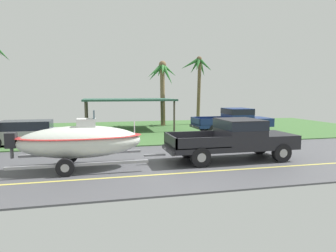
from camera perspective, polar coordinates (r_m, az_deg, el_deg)
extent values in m
cube|color=#4C4C51|center=(13.12, 4.48, -6.76)|extent=(36.00, 8.00, 0.06)
cube|color=#3D6633|center=(23.66, -3.80, -0.81)|extent=(36.00, 14.00, 0.11)
cube|color=#DBCC4C|center=(11.46, 7.30, -8.56)|extent=(34.20, 0.12, 0.01)
cube|color=black|center=(13.47, 11.85, -3.67)|extent=(5.55, 2.02, 0.22)
cube|color=black|center=(14.38, 19.09, -2.04)|extent=(1.55, 2.02, 0.38)
cube|color=black|center=(13.54, 13.39, -0.93)|extent=(1.66, 2.02, 1.05)
cube|color=black|center=(13.51, 13.43, 0.31)|extent=(1.68, 2.04, 0.38)
cube|color=black|center=(12.84, 5.35, -3.46)|extent=(2.33, 2.02, 0.04)
cube|color=black|center=(13.72, 4.05, -1.95)|extent=(2.33, 0.08, 0.45)
cube|color=black|center=(11.91, 6.88, -3.25)|extent=(2.33, 0.08, 0.45)
cube|color=black|center=(12.49, 0.47, -2.76)|extent=(0.08, 2.02, 0.45)
cube|color=#333338|center=(12.54, 0.02, -4.56)|extent=(0.12, 1.82, 0.16)
sphere|color=#B2B2B7|center=(12.50, -0.51, -4.35)|extent=(0.10, 0.10, 0.10)
cylinder|color=black|center=(15.18, 16.94, -3.57)|extent=(0.80, 0.28, 0.80)
cylinder|color=#9E9EA3|center=(15.18, 16.94, -3.57)|extent=(0.36, 0.29, 0.36)
cylinder|color=black|center=(13.69, 20.76, -4.77)|extent=(0.80, 0.28, 0.80)
cylinder|color=#9E9EA3|center=(13.69, 20.76, -4.77)|extent=(0.36, 0.29, 0.36)
cylinder|color=black|center=(13.71, 3.65, -4.35)|extent=(0.80, 0.28, 0.80)
cylinder|color=#9E9EA3|center=(13.71, 3.65, -4.35)|extent=(0.36, 0.29, 0.36)
cylinder|color=black|center=(12.04, 6.20, -5.88)|extent=(0.80, 0.28, 0.80)
cylinder|color=#9E9EA3|center=(12.04, 6.20, -5.88)|extent=(0.36, 0.29, 0.36)
cube|color=gray|center=(12.45, -2.54, -5.53)|extent=(0.90, 0.10, 0.08)
cube|color=gray|center=(13.23, -15.99, -5.06)|extent=(4.95, 0.12, 0.10)
cube|color=gray|center=(11.27, -16.40, -7.05)|extent=(4.95, 0.12, 0.10)
cylinder|color=black|center=(13.33, -18.10, -5.31)|extent=(0.64, 0.22, 0.64)
cylinder|color=#9E9EA3|center=(13.33, -18.10, -5.31)|extent=(0.29, 0.23, 0.29)
cylinder|color=black|center=(11.26, -18.94, -7.46)|extent=(0.64, 0.22, 0.64)
cylinder|color=#9E9EA3|center=(11.26, -18.94, -7.46)|extent=(0.29, 0.23, 0.29)
ellipsoid|color=silver|center=(12.13, -16.27, -2.89)|extent=(4.67, 1.95, 1.24)
ellipsoid|color=#B22626|center=(12.10, -16.30, -1.88)|extent=(4.76, 1.99, 0.12)
cube|color=silver|center=(12.04, -15.25, -0.17)|extent=(0.70, 0.60, 0.65)
cube|color=slate|center=(11.99, -13.88, 2.12)|extent=(0.06, 0.56, 0.36)
cube|color=black|center=(12.47, -27.63, -2.40)|extent=(0.36, 0.44, 0.56)
cylinder|color=#4C4C51|center=(12.52, -27.55, -3.94)|extent=(0.12, 0.12, 0.68)
cylinder|color=silver|center=(12.14, -6.40, -0.29)|extent=(0.04, 0.04, 0.50)
cube|color=navy|center=(22.13, 12.03, 0.22)|extent=(5.60, 2.02, 0.22)
cube|color=navy|center=(23.05, 16.57, 1.09)|extent=(1.57, 2.02, 0.38)
cube|color=navy|center=(22.25, 12.98, 1.91)|extent=(1.68, 2.02, 1.08)
cube|color=black|center=(22.23, 13.00, 2.71)|extent=(1.70, 2.04, 0.38)
cube|color=#112047|center=(21.47, 8.13, 0.46)|extent=(2.35, 2.02, 0.04)
cube|color=navy|center=(22.35, 7.22, 1.23)|extent=(2.35, 0.08, 0.45)
cube|color=navy|center=(20.56, 9.14, 0.76)|extent=(2.35, 0.08, 0.45)
cube|color=navy|center=(21.06, 5.27, 0.94)|extent=(0.08, 2.02, 0.45)
cube|color=#333338|center=(21.07, 5.00, -0.13)|extent=(0.12, 1.81, 0.16)
sphere|color=#B2B2B7|center=(21.02, 4.69, 0.00)|extent=(0.10, 0.10, 0.10)
cylinder|color=black|center=(23.83, 15.29, 0.01)|extent=(0.80, 0.28, 0.80)
cylinder|color=#9E9EA3|center=(23.83, 15.29, 0.01)|extent=(0.36, 0.29, 0.36)
cylinder|color=black|center=(22.29, 17.51, -0.49)|extent=(0.80, 0.28, 0.80)
cylinder|color=#9E9EA3|center=(22.29, 17.51, -0.49)|extent=(0.36, 0.29, 0.36)
cylinder|color=black|center=(22.30, 6.99, -0.24)|extent=(0.80, 0.28, 0.80)
cylinder|color=#9E9EA3|center=(22.30, 6.99, -0.24)|extent=(0.36, 0.29, 0.36)
cylinder|color=black|center=(20.64, 8.73, -0.79)|extent=(0.80, 0.28, 0.80)
cylinder|color=#9E9EA3|center=(20.64, 8.73, -0.79)|extent=(0.36, 0.29, 0.36)
cube|color=#99999E|center=(18.62, -24.51, -1.66)|extent=(4.76, 1.81, 0.70)
cube|color=black|center=(18.59, -25.32, 0.15)|extent=(2.67, 1.66, 0.50)
cylinder|color=black|center=(19.20, -19.28, -1.82)|extent=(0.66, 0.22, 0.66)
cylinder|color=#9E9EA3|center=(19.20, -19.28, -1.82)|extent=(0.30, 0.23, 0.30)
cylinder|color=black|center=(17.60, -19.80, -2.56)|extent=(0.66, 0.22, 0.66)
cylinder|color=#9E9EA3|center=(17.60, -19.80, -2.56)|extent=(0.30, 0.23, 0.30)
cylinder|color=black|center=(19.80, -28.65, -2.01)|extent=(0.66, 0.22, 0.66)
cylinder|color=#9E9EA3|center=(19.80, -28.65, -2.01)|extent=(0.30, 0.23, 0.30)
cylinder|color=#4C4238|center=(26.29, -1.07, 2.47)|extent=(0.14, 0.14, 2.32)
cylinder|color=#4C4238|center=(22.35, 1.19, 1.79)|extent=(0.14, 0.14, 2.32)
cylinder|color=#4C4238|center=(25.68, -15.08, 2.16)|extent=(0.14, 0.14, 2.32)
cylinder|color=#4C4238|center=(21.63, -15.34, 1.41)|extent=(0.14, 0.14, 2.32)
cube|color=#2D5647|center=(23.71, -7.55, 4.97)|extent=(6.86, 4.56, 0.14)
cylinder|color=brown|center=(27.65, 5.87, 6.40)|extent=(0.31, 0.67, 5.96)
cone|color=#286028|center=(27.84, 7.02, 11.50)|extent=(1.31, 0.58, 1.23)
cone|color=#286028|center=(28.53, 6.44, 10.94)|extent=(1.47, 1.77, 1.73)
cone|color=#286028|center=(28.14, 5.11, 11.22)|extent=(0.87, 1.35, 1.44)
cone|color=#286028|center=(27.34, 4.26, 11.69)|extent=(1.99, 0.68, 1.25)
cone|color=#286028|center=(27.06, 5.69, 11.52)|extent=(1.12, 1.63, 1.42)
cone|color=#286028|center=(27.15, 7.11, 11.46)|extent=(0.99, 1.81, 1.41)
sphere|color=brown|center=(27.81, 5.95, 12.54)|extent=(0.49, 0.49, 0.49)
cylinder|color=brown|center=(26.51, -1.03, 5.81)|extent=(0.40, 0.75, 5.39)
cone|color=#387A38|center=(26.80, 0.25, 10.51)|extent=(1.49, 0.51, 1.23)
cone|color=#387A38|center=(27.19, -0.46, 10.45)|extent=(1.15, 1.40, 1.23)
cone|color=#387A38|center=(27.09, -1.50, 10.46)|extent=(0.64, 1.43, 1.29)
cone|color=#387A38|center=(26.83, -2.32, 10.13)|extent=(1.52, 1.26, 1.61)
cone|color=#387A38|center=(26.11, -2.44, 10.43)|extent=(1.76, 1.05, 1.44)
cone|color=#387A38|center=(25.71, -1.02, 10.69)|extent=(0.67, 1.90, 1.23)
cone|color=#387A38|center=(26.09, -0.12, 9.78)|extent=(1.13, 1.59, 1.99)
sphere|color=brown|center=(26.62, -1.05, 11.60)|extent=(0.64, 0.64, 0.64)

